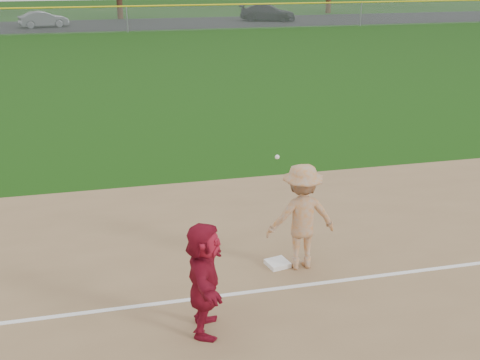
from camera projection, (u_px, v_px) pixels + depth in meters
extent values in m
plane|color=#16400C|center=(258.00, 270.00, 11.55)|extent=(160.00, 160.00, 0.00)
cube|color=white|center=(270.00, 290.00, 10.82)|extent=(60.00, 0.10, 0.01)
cube|color=black|center=(124.00, 24.00, 53.48)|extent=(120.00, 10.00, 0.01)
cube|color=white|center=(278.00, 263.00, 11.65)|extent=(0.48, 0.48, 0.09)
imported|color=maroon|center=(204.00, 278.00, 9.33)|extent=(0.88, 1.81, 1.88)
imported|color=#55575C|center=(43.00, 19.00, 51.03)|extent=(4.25, 2.41, 1.33)
imported|color=black|center=(268.00, 13.00, 56.14)|extent=(5.59, 3.86, 1.50)
imported|color=#9E9EA1|center=(302.00, 217.00, 11.31)|extent=(1.34, 0.78, 2.07)
sphere|color=white|center=(277.00, 157.00, 10.93)|extent=(0.08, 0.08, 0.08)
plane|color=#999EA0|center=(127.00, 19.00, 47.67)|extent=(110.00, 0.00, 110.00)
cylinder|color=yellow|center=(126.00, 6.00, 47.32)|extent=(110.00, 0.12, 0.12)
cylinder|color=gray|center=(127.00, 19.00, 47.67)|extent=(0.08, 0.08, 2.00)
cylinder|color=gray|center=(361.00, 14.00, 52.03)|extent=(0.08, 0.08, 2.00)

